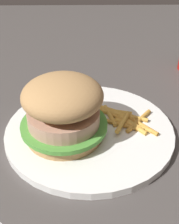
% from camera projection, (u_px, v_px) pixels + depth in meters
% --- Properties ---
extents(ground_plane, '(1.60, 1.60, 0.00)m').
position_uv_depth(ground_plane, '(73.00, 133.00, 0.48)').
color(ground_plane, '#47423F').
extents(plate, '(0.27, 0.27, 0.01)m').
position_uv_depth(plate, '(89.00, 130.00, 0.48)').
color(plate, white).
rests_on(plate, ground_plane).
extents(sandwich, '(0.13, 0.13, 0.10)m').
position_uv_depth(sandwich, '(63.00, 109.00, 0.43)').
color(sandwich, tan).
rests_on(sandwich, plate).
extents(fries_pile, '(0.09, 0.11, 0.01)m').
position_uv_depth(fries_pile, '(125.00, 119.00, 0.49)').
color(fries_pile, gold).
rests_on(fries_pile, plate).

